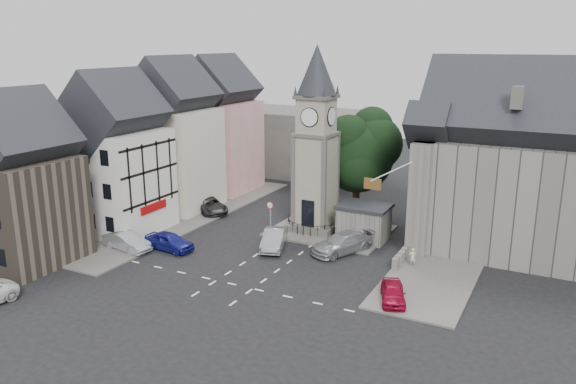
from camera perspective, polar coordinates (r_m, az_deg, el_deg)
The scene contains 24 objects.
ground at distance 44.22m, azimuth -1.61°, elevation -6.77°, with size 120.00×120.00×0.00m, color black.
pavement_west at distance 55.45m, azimuth -9.96°, elevation -2.36°, with size 6.00×30.00×0.14m, color #595651.
pavement_east at distance 47.51m, azimuth 16.09°, elevation -5.71°, with size 6.00×26.00×0.14m, color #595651.
central_island at distance 50.34m, azimuth 4.31°, elevation -3.96°, with size 10.00×8.00×0.16m, color #595651.
road_markings at distance 39.88m, azimuth -5.48°, elevation -9.34°, with size 20.00×8.00×0.01m, color silver.
clock_tower at distance 48.92m, azimuth 2.86°, elevation 5.24°, with size 4.86×4.86×16.25m.
stone_shelter at distance 48.31m, azimuth 7.71°, elevation -3.04°, with size 4.30×3.30×3.08m.
town_tree at distance 52.94m, azimuth 7.09°, elevation 4.63°, with size 7.20×7.20×10.80m.
warning_sign_post at distance 49.51m, azimuth -1.83°, elevation -1.88°, with size 0.70×0.19×2.85m.
terrace_pink at distance 63.61m, azimuth -6.96°, elevation 6.02°, with size 8.10×7.60×12.80m.
terrace_cream at distance 57.27m, azimuth -11.46°, elevation 4.83°, with size 8.10×7.60×12.80m.
terrace_tudor at distance 51.47m, azimuth -16.97°, elevation 2.90°, with size 8.10×7.60×12.00m.
building_sw_stone at distance 47.01m, azimuth -25.81°, elevation -0.12°, with size 8.60×7.60×10.40m.
backdrop_west at distance 72.51m, azimuth 0.76°, elevation 5.16°, with size 20.00×10.00×8.00m, color #4C4944.
east_building at distance 48.19m, azimuth 21.52°, elevation 1.80°, with size 14.40×11.40×12.60m.
east_boundary_wall at distance 49.77m, azimuth 13.43°, elevation -4.11°, with size 0.40×16.00×0.90m, color #64635C.
flagpole at distance 42.70m, azimuth 10.41°, elevation 2.04°, with size 3.68×0.10×2.74m.
car_west_blue at distance 46.74m, azimuth -11.98°, elevation -4.91°, with size 1.75×4.36×1.48m, color navy.
car_west_silver at distance 47.54m, azimuth -16.06°, elevation -4.85°, with size 1.56×4.46×1.47m, color #A3A7AB.
car_west_grey at distance 56.23m, azimuth -7.96°, elevation -1.33°, with size 2.42×5.25×1.46m, color #28272A.
car_island_silver at distance 46.15m, azimuth -1.42°, elevation -4.79°, with size 1.65×4.73×1.56m, color #94989C.
car_island_east at distance 45.36m, azimuth 5.52°, elevation -5.19°, with size 2.22×5.47×1.59m, color #999DA1.
car_east_red at distance 37.65m, azimuth 10.61°, elevation -10.01°, with size 1.52×3.78×1.29m, color maroon.
pedestrian at distance 43.42m, azimuth 12.52°, elevation -6.50°, with size 0.54×0.36×1.49m, color beige.
Camera 1 is at (19.94, -35.91, 16.40)m, focal length 35.00 mm.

